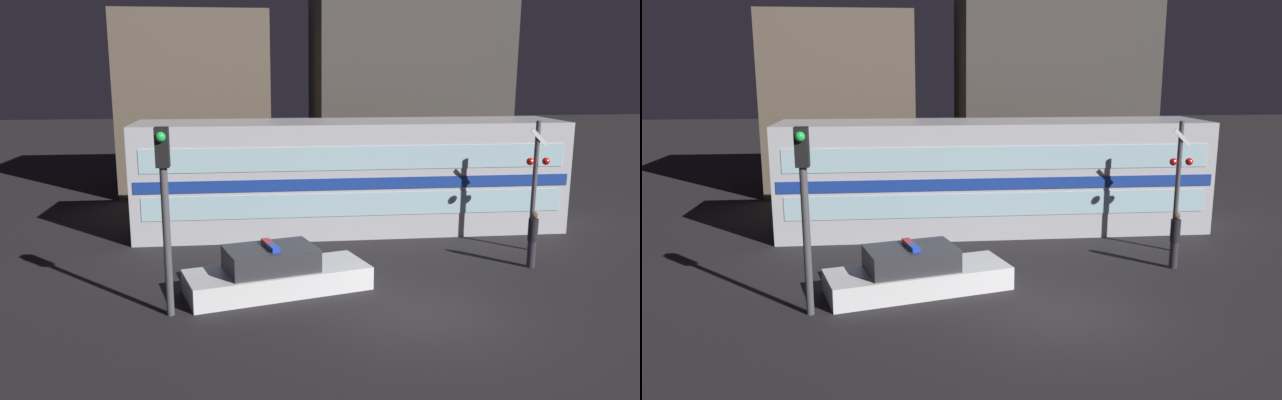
{
  "view_description": "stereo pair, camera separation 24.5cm",
  "coord_description": "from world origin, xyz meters",
  "views": [
    {
      "loc": [
        -3.99,
        -13.6,
        5.73
      ],
      "look_at": [
        -1.81,
        4.94,
        1.75
      ],
      "focal_mm": 35.0,
      "sensor_mm": 36.0,
      "label": 1
    },
    {
      "loc": [
        -3.75,
        -13.63,
        5.73
      ],
      "look_at": [
        -1.81,
        4.94,
        1.75
      ],
      "focal_mm": 35.0,
      "sensor_mm": 36.0,
      "label": 2
    }
  ],
  "objects": [
    {
      "name": "train",
      "position": [
        -0.35,
        7.99,
        1.95
      ],
      "size": [
        14.92,
        3.06,
        3.9
      ],
      "color": "silver",
      "rests_on": "ground_plane"
    },
    {
      "name": "ground_plane",
      "position": [
        0.0,
        0.0,
        0.0
      ],
      "size": [
        120.0,
        120.0,
        0.0
      ],
      "primitive_type": "plane",
      "color": "#262326"
    },
    {
      "name": "pedestrian",
      "position": [
        4.18,
        3.02,
        0.86
      ],
      "size": [
        0.28,
        0.28,
        1.67
      ],
      "color": "#2D2833",
      "rests_on": "ground_plane"
    },
    {
      "name": "building_left",
      "position": [
        -6.27,
        16.86,
        4.1
      ],
      "size": [
        6.71,
        5.95,
        8.19
      ],
      "color": "brown",
      "rests_on": "ground_plane"
    },
    {
      "name": "police_car",
      "position": [
        -3.33,
        1.89,
        0.48
      ],
      "size": [
        5.01,
        2.88,
        1.32
      ],
      "rotation": [
        0.0,
        0.0,
        0.26
      ],
      "color": "silver",
      "rests_on": "ground_plane"
    },
    {
      "name": "building_center",
      "position": [
        3.62,
        16.18,
        5.02
      ],
      "size": [
        8.73,
        5.66,
        10.04
      ],
      "color": "#47423D",
      "rests_on": "ground_plane"
    },
    {
      "name": "crossing_signal_near",
      "position": [
        4.94,
        4.67,
        2.27
      ],
      "size": [
        0.74,
        0.33,
        4.13
      ],
      "color": "#4C4C51",
      "rests_on": "ground_plane"
    },
    {
      "name": "traffic_light_corner",
      "position": [
        -5.88,
        0.55,
        2.79
      ],
      "size": [
        0.3,
        0.46,
        4.44
      ],
      "color": "#4C4C51",
      "rests_on": "ground_plane"
    }
  ]
}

